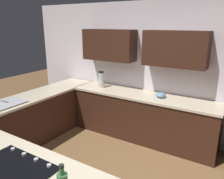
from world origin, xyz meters
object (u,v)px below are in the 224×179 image
(cooktop, at_px, (10,170))
(blender, at_px, (101,80))
(mixing_bowl, at_px, (161,95))
(sink_unit, at_px, (2,104))

(cooktop, height_order, blender, blender)
(cooktop, height_order, mixing_bowl, mixing_bowl)
(cooktop, distance_m, blender, 2.88)
(mixing_bowl, bearing_deg, blender, -0.00)
(blender, bearing_deg, sink_unit, 66.10)
(sink_unit, distance_m, cooktop, 1.92)
(mixing_bowl, bearing_deg, sink_unit, 40.21)
(sink_unit, bearing_deg, mixing_bowl, -139.79)
(cooktop, bearing_deg, sink_unit, -30.97)
(cooktop, xyz_separation_m, mixing_bowl, (-0.43, -2.74, 0.04))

